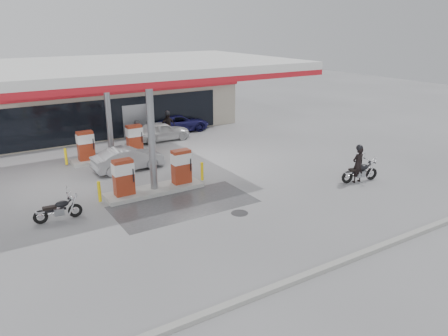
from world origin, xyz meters
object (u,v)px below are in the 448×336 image
Objects in this scene: pump_island_far at (111,147)px; parked_car_right at (179,123)px; parked_motorcycle at (59,210)px; attendant at (138,135)px; sedan_white at (161,131)px; hatchback_silver at (128,159)px; biker_main at (358,165)px; pump_island_near at (154,177)px; main_motorcycle at (360,172)px; biker_walking at (168,126)px.

pump_island_far is 1.20× the size of parked_car_right.
parked_motorcycle is 10.05m from attendant.
hatchback_silver is (-3.95, -4.60, -0.02)m from sedan_white.
biker_main is 0.48× the size of sedan_white.
pump_island_near is 2.77× the size of parked_motorcycle.
hatchback_silver is (0.12, -2.40, -0.10)m from pump_island_far.
main_motorcycle is 1.08× the size of parked_motorcycle.
hatchback_silver is at bearing -134.68° from biker_walking.
biker_main is 14.22m from parked_car_right.
main_motorcycle is 14.29m from parked_car_right.
attendant is (1.97, 1.00, 0.21)m from pump_island_far.
biker_main is 13.59m from parked_motorcycle.
main_motorcycle is at bearing -10.12° from parked_motorcycle.
pump_island_near reaches higher than biker_main.
hatchback_silver reaches higher than parked_motorcycle.
biker_main is at bearing -133.27° from hatchback_silver.
biker_main is 0.98× the size of biker_walking.
biker_walking reaches higher than main_motorcycle.
pump_island_far is at bearing 0.38° from hatchback_silver.
pump_island_near is 9.15m from sedan_white.
parked_car_right is at bearing 46.07° from biker_walking.
biker_walking is at bearing -46.20° from hatchback_silver.
main_motorcycle is 13.09m from attendant.
parked_car_right is at bearing 32.76° from pump_island_far.
pump_island_near is 3.60m from hatchback_silver.
main_motorcycle reaches higher than parked_motorcycle.
parked_motorcycle is 6.27m from hatchback_silver.
sedan_white is at bearing 123.89° from main_motorcycle.
attendant is at bearing -31.00° from hatchback_silver.
main_motorcycle is 0.47× the size of parked_car_right.
pump_island_far is 1.40× the size of sedan_white.
pump_island_far reaches higher than parked_car_right.
main_motorcycle is 13.18m from sedan_white.
hatchback_silver is 0.87× the size of parked_car_right.
biker_walking is (8.89, 9.00, 0.48)m from parked_motorcycle.
main_motorcycle is 11.73m from hatchback_silver.
pump_island_far is 13.33m from biker_main.
sedan_white is 2.03× the size of biker_walking.
hatchback_silver is (-1.86, -3.40, -0.30)m from attendant.
parked_car_right is (4.24, 3.00, -0.32)m from attendant.
pump_island_near is 7.28m from attendant.
attendant is at bearing 26.90° from pump_island_far.
attendant reaches higher than biker_walking.
pump_island_near is 1.38× the size of hatchback_silver.
main_motorcycle is 1.13× the size of biker_main.
sedan_white is 2.43m from attendant.
sedan_white is at bearing -75.32° from attendant.
sedan_white reaches higher than parked_motorcycle.
attendant is 2.83m from biker_walking.
parked_car_right is (6.22, 4.00, -0.12)m from pump_island_far.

